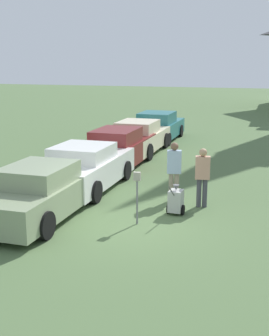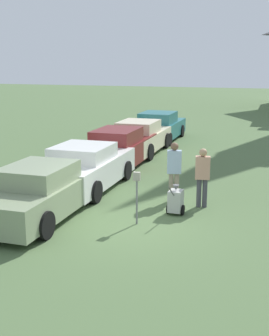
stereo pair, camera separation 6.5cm
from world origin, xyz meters
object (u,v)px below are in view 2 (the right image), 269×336
parked_car_white (85,168)px  parking_meter (137,188)px  parked_car_sage (42,192)px  equipment_cart (176,201)px  person_worker (174,168)px  person_supervisor (202,174)px  parked_car_cream (139,138)px  parked_car_maroon (118,149)px  parked_car_teal (159,127)px

parked_car_white → parking_meter: bearing=-46.2°
parked_car_sage → equipment_cart: parked_car_sage is taller
person_worker → person_supervisor: person_worker is taller
parked_car_sage → equipment_cart: 3.68m
parking_meter → equipment_cart: bearing=53.2°
parking_meter → person_worker: bearing=77.7°
parked_car_sage → person_worker: (3.13, 2.42, 0.35)m
parked_car_cream → person_supervisor: 8.24m
parked_car_white → person_supervisor: person_supervisor is taller
equipment_cart → parked_car_sage: bearing=-157.2°
person_worker → parked_car_sage: bearing=23.6°
person_worker → equipment_cart: 1.37m
parked_car_sage → parked_car_maroon: size_ratio=0.94×
parked_car_teal → parked_car_cream: bearing=-89.4°
parked_car_white → parked_car_teal: 9.88m
parked_car_teal → person_worker: 10.92m
parking_meter → person_supervisor: bearing=54.4°
parked_car_sage → person_worker: size_ratio=2.69×
parked_car_maroon → parked_car_teal: 6.53m
parking_meter → equipment_cart: parking_meter is taller
parked_car_maroon → parked_car_teal: parked_car_maroon is taller
parked_car_teal → parking_meter: size_ratio=3.43×
parked_car_cream → parked_car_sage: bearing=-89.4°
parked_car_white → equipment_cart: 3.87m
parked_car_teal → person_worker: person_worker is taller
parked_car_teal → person_supervisor: person_supervisor is taller
parked_car_sage → parked_car_white: parked_car_white is taller
parked_car_cream → person_worker: 7.57m
parked_car_sage → parked_car_cream: size_ratio=1.01×
parked_car_sage → parked_car_maroon: parked_car_maroon is taller
parking_meter → person_supervisor: 2.39m
parked_car_sage → person_supervisor: bearing=28.3°
parked_car_sage → equipment_cart: size_ratio=4.88×
parked_car_sage → parked_car_teal: parked_car_teal is taller
parking_meter → person_worker: 2.29m
parking_meter → person_worker: (0.49, 2.24, 0.07)m
parked_car_maroon → parking_meter: (2.64, -6.17, 0.26)m
parked_car_sage → parked_car_maroon: (-0.00, 6.35, 0.02)m
parked_car_sage → equipment_cart: (3.45, 1.25, -0.31)m
parked_car_sage → person_worker: bearing=38.3°
parked_car_teal → equipment_cart: bearing=-72.9°
parking_meter → parked_car_teal: bearing=101.8°
parking_meter → equipment_cart: 1.46m
parked_car_sage → person_supervisor: size_ratio=2.80×
parked_car_sage → person_supervisor: person_supervisor is taller
person_worker → equipment_cart: size_ratio=1.82×
parked_car_cream → equipment_cart: bearing=-66.2°
parked_car_sage → parked_car_teal: 12.88m
parked_car_white → parked_car_cream: bearing=90.6°
parked_car_maroon → parked_car_teal: size_ratio=1.08×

